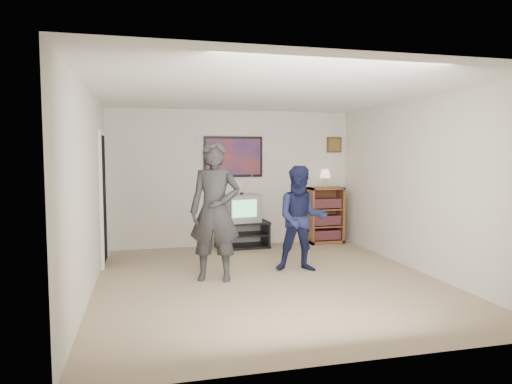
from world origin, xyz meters
name	(u,v)px	position (x,y,z in m)	size (l,w,h in m)	color
room_shell	(262,186)	(0.00, 0.35, 1.25)	(4.51, 5.00, 2.51)	#8D7559
media_stand	(242,235)	(0.11, 2.23, 0.24)	(0.97, 0.57, 0.48)	black
crt_television	(242,208)	(0.10, 2.23, 0.72)	(0.59, 0.50, 0.50)	gray
bookshelf	(325,215)	(1.75, 2.28, 0.54)	(0.65, 0.37, 1.07)	brown
table_lamp	(325,178)	(1.74, 2.29, 1.24)	(0.22, 0.22, 0.34)	#FFF7C1
person_tall	(215,211)	(-0.69, 0.21, 0.93)	(0.68, 0.45, 1.87)	#29292B
person_short	(301,219)	(0.60, 0.39, 0.77)	(0.75, 0.58, 1.53)	#161B3F
controller_left	(214,193)	(-0.66, 0.45, 1.16)	(0.04, 0.13, 0.04)	white
controller_right	(297,199)	(0.61, 0.62, 1.04)	(0.03, 0.12, 0.03)	white
poster	(233,157)	(0.00, 2.48, 1.65)	(1.10, 0.03, 0.75)	black
air_vent	(203,140)	(-0.55, 2.48, 1.95)	(0.28, 0.02, 0.14)	white
small_picture	(334,145)	(2.00, 2.48, 1.88)	(0.30, 0.03, 0.30)	#3B2913
doorway	(103,199)	(-2.23, 1.60, 1.00)	(0.03, 0.85, 2.00)	black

